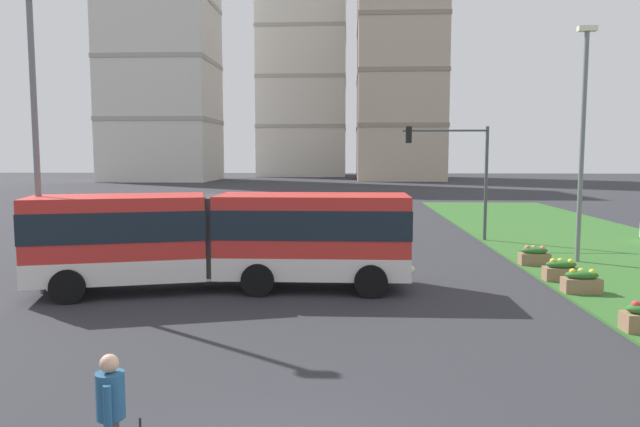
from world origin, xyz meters
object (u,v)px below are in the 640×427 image
Objects in this scene: articulated_bus at (224,238)px; flower_planter_3 at (582,281)px; apartment_tower_west at (160,35)px; streetlight_median at (583,135)px; traffic_light_far_right at (457,162)px; pedestrian_crossing at (111,410)px; streetlight_left at (35,131)px; flower_planter_5 at (534,256)px; car_navy_sedan at (218,221)px; flower_planter_4 at (561,270)px; apartment_tower_centre at (399,53)px; apartment_tower_westcentre at (303,59)px.

articulated_bus is 10.90× the size of flower_planter_3.
apartment_tower_west is at bearing 109.06° from articulated_bus.
articulated_bus is at bearing -158.50° from streetlight_median.
pedestrian_crossing is at bearing -110.79° from traffic_light_far_right.
apartment_tower_west is at bearing 118.64° from streetlight_median.
streetlight_left is at bearing -74.78° from apartment_tower_west.
flower_planter_3 and flower_planter_5 have the same top height.
streetlight_left reaches higher than car_navy_sedan.
apartment_tower_west reaches higher than flower_planter_4.
apartment_tower_centre reaches higher than traffic_light_far_right.
apartment_tower_centre is (3.27, 74.22, 17.76)m from traffic_light_far_right.
flower_planter_5 is at bearing 17.26° from streetlight_left.
apartment_tower_westcentre is (-5.50, 102.62, 21.96)m from articulated_bus.
apartment_tower_westcentre reaches higher than streetlight_left.
streetlight_median reaches higher than traffic_light_far_right.
streetlight_median is (12.92, 5.09, 3.35)m from articulated_bus.
apartment_tower_centre reaches higher than flower_planter_4.
apartment_tower_westcentre reaches higher than articulated_bus.
streetlight_median reaches higher than pedestrian_crossing.
flower_planter_4 is 0.02× the size of apartment_tower_westcentre.
apartment_tower_west reaches higher than car_navy_sedan.
flower_planter_5 is 0.02× the size of apartment_tower_west.
apartment_tower_west is at bearing 105.22° from streetlight_left.
apartment_tower_westcentre is at bearing 135.61° from apartment_tower_centre.
flower_planter_3 is 7.27m from streetlight_median.
pedestrian_crossing is 0.04× the size of apartment_tower_west.
apartment_tower_west is 1.01× the size of apartment_tower_westcentre.
articulated_bus is 2.69× the size of car_navy_sedan.
apartment_tower_west reaches higher than streetlight_left.
flower_planter_4 is at bearing -63.63° from apartment_tower_west.
pedestrian_crossing is at bearing -72.63° from apartment_tower_west.
flower_planter_5 is 86.29m from apartment_tower_west.
flower_planter_5 is 102.33m from apartment_tower_westcentre.
articulated_bus reaches higher than car_navy_sedan.
traffic_light_far_right is (12.25, -1.75, 3.17)m from car_navy_sedan.
flower_planter_4 is at bearing -38.18° from car_navy_sedan.
streetlight_left is at bearing 122.09° from pedestrian_crossing.
traffic_light_far_right is 0.62× the size of streetlight_left.
traffic_light_far_right is at bearing 101.04° from flower_planter_4.
apartment_tower_westcentre reaches higher than streetlight_median.
flower_planter_3 is 11.73m from traffic_light_far_right.
apartment_tower_westcentre reaches higher than flower_planter_5.
pedestrian_crossing is (0.90, -11.04, -0.65)m from articulated_bus.
apartment_tower_west reaches higher than pedestrian_crossing.
flower_planter_5 is (0.00, 2.82, 0.00)m from flower_planter_4.
flower_planter_3 is (10.11, 10.80, -0.58)m from pedestrian_crossing.
flower_planter_3 is 87.88m from apartment_tower_centre.
flower_planter_4 is 105.04m from apartment_tower_westcentre.
traffic_light_far_right is (8.30, 21.85, 2.92)m from pedestrian_crossing.
apartment_tower_west is at bearing 115.87° from flower_planter_3.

